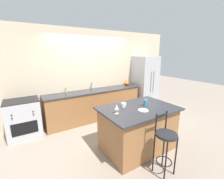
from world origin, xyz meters
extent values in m
plane|color=gray|center=(0.00, 0.00, 0.00)|extent=(18.00, 18.00, 0.00)
cube|color=beige|center=(0.00, 0.64, 1.35)|extent=(6.00, 0.07, 2.70)
cube|color=#936038|center=(0.00, 0.35, 0.44)|extent=(2.93, 0.58, 0.88)
cube|color=#2D2D33|center=(0.00, 0.35, 0.90)|extent=(2.96, 0.62, 0.03)
cube|color=black|center=(0.00, 0.35, 0.91)|extent=(0.56, 0.32, 0.01)
cylinder|color=#ADAFB5|center=(0.00, 0.55, 1.03)|extent=(0.02, 0.02, 0.22)
cylinder|color=#ADAFB5|center=(0.00, 0.49, 1.13)|extent=(0.02, 0.12, 0.02)
cube|color=#936038|center=(0.12, -1.49, 0.44)|extent=(1.44, 0.94, 0.89)
cube|color=#2D2D33|center=(0.12, -1.49, 0.91)|extent=(1.56, 1.06, 0.03)
cube|color=#ADAFB5|center=(1.95, 0.25, 0.95)|extent=(0.74, 0.73, 1.90)
cylinder|color=#939399|center=(1.89, -0.13, 1.04)|extent=(0.02, 0.02, 0.72)
cylinder|color=#939399|center=(2.01, -0.13, 1.04)|extent=(0.02, 0.02, 0.72)
cube|color=#B7B7BC|center=(-1.92, 0.31, 0.46)|extent=(0.74, 0.61, 0.92)
cube|color=black|center=(-1.92, 0.00, 0.35)|extent=(0.53, 0.01, 0.29)
cube|color=black|center=(-1.92, 0.31, 0.93)|extent=(0.74, 0.61, 0.02)
cylinder|color=black|center=(-2.13, -0.01, 0.72)|extent=(0.03, 0.02, 0.03)
cylinder|color=black|center=(-1.72, -0.01, 0.72)|extent=(0.03, 0.02, 0.03)
cylinder|color=black|center=(-2.13, -0.01, 0.64)|extent=(0.03, 0.02, 0.03)
cylinder|color=black|center=(-1.72, -0.01, 0.64)|extent=(0.03, 0.02, 0.03)
cylinder|color=black|center=(-0.09, -2.40, 0.35)|extent=(0.02, 0.02, 0.71)
cylinder|color=black|center=(0.16, -2.40, 0.35)|extent=(0.02, 0.02, 0.71)
cylinder|color=black|center=(-0.09, -2.15, 0.35)|extent=(0.02, 0.02, 0.71)
cylinder|color=black|center=(0.16, -2.15, 0.35)|extent=(0.02, 0.02, 0.71)
torus|color=black|center=(0.03, -2.27, 0.23)|extent=(0.27, 0.27, 0.02)
cylinder|color=#232326|center=(0.03, -2.27, 0.73)|extent=(0.35, 0.35, 0.04)
cylinder|color=black|center=(-0.09, -2.15, 0.91)|extent=(0.02, 0.02, 0.32)
cylinder|color=black|center=(0.16, -2.15, 0.91)|extent=(0.02, 0.02, 0.32)
cube|color=black|center=(0.03, -2.15, 1.01)|extent=(0.25, 0.02, 0.04)
cylinder|color=beige|center=(0.09, -1.66, 0.93)|extent=(0.21, 0.21, 0.01)
torus|color=beige|center=(0.09, -1.66, 0.94)|extent=(0.20, 0.20, 0.01)
cylinder|color=white|center=(-0.43, -1.51, 0.93)|extent=(0.07, 0.07, 0.00)
cylinder|color=white|center=(-0.43, -1.51, 0.97)|extent=(0.01, 0.01, 0.08)
cone|color=white|center=(-0.43, -1.51, 1.05)|extent=(0.08, 0.08, 0.09)
cylinder|color=white|center=(-0.12, -1.29, 0.97)|extent=(0.09, 0.09, 0.09)
torus|color=white|center=(-0.07, -1.29, 0.97)|extent=(0.06, 0.01, 0.06)
cylinder|color=teal|center=(0.30, -1.49, 0.99)|extent=(0.07, 0.07, 0.14)
ellipsoid|color=orange|center=(1.26, 0.41, 0.99)|extent=(0.18, 0.18, 0.14)
cylinder|color=brown|center=(1.26, 0.41, 1.07)|extent=(0.03, 0.03, 0.02)
cylinder|color=#89B260|center=(-0.83, 0.49, 0.97)|extent=(0.05, 0.05, 0.11)
cylinder|color=black|center=(-0.83, 0.49, 1.05)|extent=(0.02, 0.02, 0.03)
camera|label=1|loc=(-1.87, -3.66, 2.02)|focal=24.00mm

